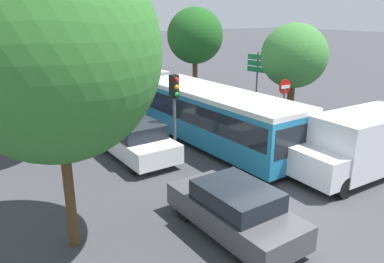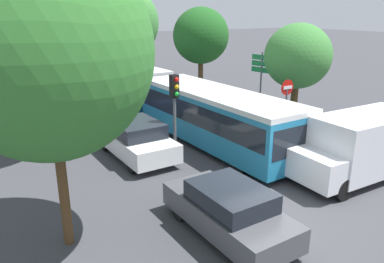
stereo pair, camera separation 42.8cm
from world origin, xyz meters
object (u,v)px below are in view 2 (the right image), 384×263
object	(u,v)px
tree_left_near	(47,51)
tree_right_far	(131,23)
queued_car_blue	(64,87)
tree_right_mid	(201,37)
white_van	(362,145)
tree_left_mid	(11,37)
traffic_light	(175,98)
articulated_bus	(173,99)
direction_sign_post	(262,71)
queued_car_graphite	(228,210)
tree_right_near	(299,58)
queued_car_white	(136,139)
no_entry_sign	(286,100)
queued_car_tan	(45,73)
city_bus_rear	(21,51)
queued_car_navy	(94,107)

from	to	relation	value
tree_left_near	tree_right_far	bearing A→B (deg)	64.51
queued_car_blue	tree_right_mid	size ratio (longest dim) A/B	0.66
white_van	tree_left_mid	size ratio (longest dim) A/B	0.69
traffic_light	white_van	bearing A→B (deg)	34.51
articulated_bus	traffic_light	distance (m)	4.73
direction_sign_post	tree_right_mid	xyz separation A→B (m)	(0.70, 7.40, 1.38)
articulated_bus	queued_car_graphite	size ratio (longest dim) A/B	4.07
queued_car_graphite	tree_right_near	world-z (taller)	tree_right_near
tree_left_near	queued_car_graphite	bearing A→B (deg)	-25.01
traffic_light	queued_car_blue	bearing A→B (deg)	176.15
queued_car_white	no_entry_sign	bearing A→B (deg)	-104.82
articulated_bus	no_entry_sign	xyz separation A→B (m)	(3.28, -4.68, 0.46)
tree_right_near	queued_car_white	bearing A→B (deg)	178.59
queued_car_tan	tree_left_near	world-z (taller)	tree_left_near
city_bus_rear	traffic_light	world-z (taller)	traffic_light
tree_right_near	traffic_light	bearing A→B (deg)	-174.47
traffic_light	tree_right_far	size ratio (longest dim) A/B	0.44
tree_right_far	queued_car_navy	bearing A→B (deg)	-119.40
city_bus_rear	direction_sign_post	distance (m)	32.72
tree_left_mid	direction_sign_post	bearing A→B (deg)	-0.61
tree_right_far	tree_right_near	bearing A→B (deg)	-89.11
traffic_light	direction_sign_post	size ratio (longest dim) A/B	0.94
no_entry_sign	queued_car_blue	bearing A→B (deg)	-155.94
queued_car_navy	no_entry_sign	bearing A→B (deg)	-141.71
queued_car_white	tree_left_near	world-z (taller)	tree_left_near
tree_right_near	tree_right_far	size ratio (longest dim) A/B	0.68
queued_car_navy	tree_left_near	xyz separation A→B (m)	(-3.94, -10.90, 4.09)
queued_car_navy	queued_car_white	bearing A→B (deg)	176.57
queued_car_navy	tree_left_near	distance (m)	12.29
city_bus_rear	queued_car_white	size ratio (longest dim) A/B	2.49
queued_car_tan	traffic_light	distance (m)	20.75
city_bus_rear	tree_right_mid	bearing A→B (deg)	-163.84
queued_car_tan	no_entry_sign	world-z (taller)	no_entry_sign
queued_car_tan	queued_car_navy	bearing A→B (deg)	178.32
articulated_bus	tree_right_near	size ratio (longest dim) A/B	3.20
queued_car_navy	tree_right_far	distance (m)	17.15
articulated_bus	tree_left_mid	xyz separation A→B (m)	(-7.24, -0.69, 3.36)
white_van	tree_left_mid	bearing A→B (deg)	-39.93
queued_car_tan	tree_right_mid	bearing A→B (deg)	-139.42
white_van	city_bus_rear	bearing A→B (deg)	-80.78
no_entry_sign	tree_right_far	size ratio (longest dim) A/B	0.37
queued_car_navy	tree_right_mid	world-z (taller)	tree_right_mid
queued_car_navy	tree_left_near	size ratio (longest dim) A/B	0.60
tree_right_near	city_bus_rear	bearing A→B (deg)	104.26
queued_car_white	city_bus_rear	bearing A→B (deg)	-2.19
white_van	tree_right_mid	size ratio (longest dim) A/B	0.83
queued_car_blue	direction_sign_post	distance (m)	13.95
tree_right_far	queued_car_blue	bearing A→B (deg)	-137.96
queued_car_graphite	queued_car_tan	xyz separation A→B (m)	(0.04, 26.18, 0.07)
queued_car_navy	queued_car_blue	distance (m)	7.12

